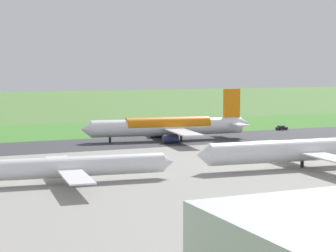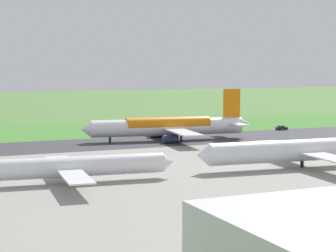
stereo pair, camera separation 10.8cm
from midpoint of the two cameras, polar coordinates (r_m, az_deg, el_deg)
The scene contains 11 objects.
ground_plane at distance 189.69m, azimuth 0.58°, elevation -1.33°, with size 800.00×800.00×0.00m, color #547F3D.
runway_asphalt at distance 189.69m, azimuth 0.58°, elevation -1.32°, with size 600.00×28.14×0.06m, color #38383D.
apron_concrete at distance 135.09m, azimuth 11.74°, elevation -4.23°, with size 440.00×110.00×0.05m, color gray.
grass_verge_foreground at distance 217.10m, azimuth -2.67°, elevation -0.46°, with size 600.00×80.00×0.04m, color #478534.
airliner_main at distance 188.50m, azimuth 0.13°, elevation -0.04°, with size 54.11×44.41×15.88m.
airliner_parked_mid at distance 140.95m, azimuth 12.55°, elevation -2.17°, with size 51.31×42.03×14.97m.
airliner_parked_far at distance 120.66m, azimuth -9.07°, elevation -3.74°, with size 41.95×34.39×12.24m.
service_truck_baggage at distance 161.97m, azimuth 6.68°, elevation -2.05°, with size 6.04×2.99×2.65m.
service_car_followme at distance 223.56m, azimuth 10.57°, elevation -0.16°, with size 4.28×2.09×1.62m.
no_stopping_sign at distance 219.75m, azimuth -1.87°, elevation 0.05°, with size 0.60×0.10×2.86m.
traffic_cone_orange at distance 214.05m, azimuth -2.89°, elevation -0.48°, with size 0.40×0.40×0.55m, color orange.
Camera 2 is at (77.50, 171.65, 22.62)m, focal length 65.29 mm.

